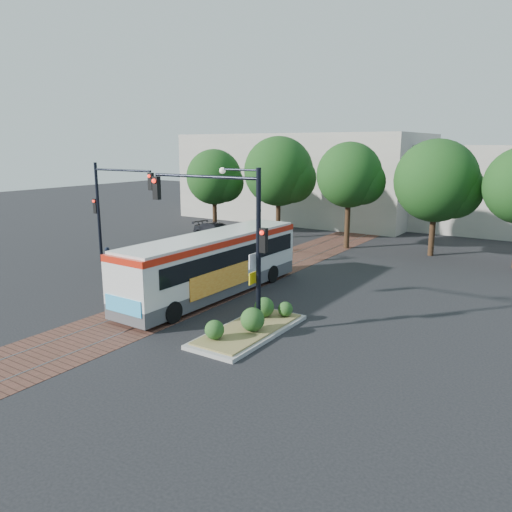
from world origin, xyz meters
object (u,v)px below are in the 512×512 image
object	(u,v)px
signal_pole_main	(231,222)
officer	(108,261)
signal_pole_left	(110,200)
parked_car	(217,231)
traffic_island	(251,324)
city_bus	(214,262)

from	to	relation	value
signal_pole_main	officer	xyz separation A→B (m)	(-10.40, 2.78, -3.37)
signal_pole_left	parked_car	distance (m)	10.37
signal_pole_main	officer	bearing A→B (deg)	165.03
traffic_island	signal_pole_main	world-z (taller)	signal_pole_main
signal_pole_left	officer	xyz separation A→B (m)	(1.83, -2.02, -3.07)
city_bus	traffic_island	distance (m)	5.38
city_bus	parked_car	distance (m)	14.58
parked_car	traffic_island	bearing A→B (deg)	-129.42
traffic_island	signal_pole_left	world-z (taller)	signal_pole_left
signal_pole_left	officer	size ratio (longest dim) A/B	3.80
signal_pole_left	officer	distance (m)	4.11
traffic_island	officer	size ratio (longest dim) A/B	3.29
signal_pole_main	parked_car	xyz separation A→B (m)	(-11.96, 14.66, -3.53)
traffic_island	signal_pole_main	size ratio (longest dim) A/B	0.87
traffic_island	signal_pole_left	xyz separation A→B (m)	(-13.19, 4.89, 3.54)
officer	parked_car	bearing A→B (deg)	-121.56
city_bus	parked_car	world-z (taller)	city_bus
city_bus	signal_pole_main	bearing A→B (deg)	-41.89
traffic_island	city_bus	bearing A→B (deg)	143.38
traffic_island	parked_car	xyz separation A→B (m)	(-12.91, 14.74, 0.29)
city_bus	parked_car	xyz separation A→B (m)	(-8.73, 11.63, -1.01)
city_bus	traffic_island	xyz separation A→B (m)	(4.19, -3.11, -1.30)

